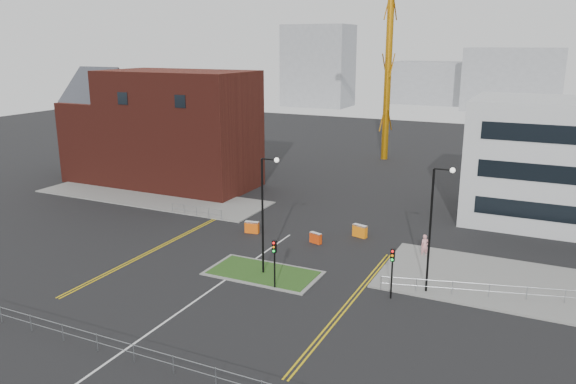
# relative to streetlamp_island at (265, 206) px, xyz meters

# --- Properties ---
(ground) EXTENTS (200.00, 200.00, 0.00)m
(ground) POSITION_rel_streetlamp_island_xyz_m (-2.22, -8.00, -5.41)
(ground) COLOR black
(ground) RESTS_ON ground
(pavement_left) EXTENTS (28.00, 8.00, 0.12)m
(pavement_left) POSITION_rel_streetlamp_island_xyz_m (-22.22, 14.00, -5.35)
(pavement_left) COLOR slate
(pavement_left) RESTS_ON ground
(pavement_right) EXTENTS (24.00, 10.00, 0.12)m
(pavement_right) POSITION_rel_streetlamp_island_xyz_m (19.78, 6.00, -5.35)
(pavement_right) COLOR slate
(pavement_right) RESTS_ON ground
(island_kerb) EXTENTS (8.60, 4.60, 0.08)m
(island_kerb) POSITION_rel_streetlamp_island_xyz_m (-0.22, 0.00, -5.37)
(island_kerb) COLOR slate
(island_kerb) RESTS_ON ground
(grass_island) EXTENTS (8.00, 4.00, 0.12)m
(grass_island) POSITION_rel_streetlamp_island_xyz_m (-0.22, 0.00, -5.35)
(grass_island) COLOR #214717
(grass_island) RESTS_ON ground
(brick_building) EXTENTS (24.20, 10.07, 14.24)m
(brick_building) POSITION_rel_streetlamp_island_xyz_m (-25.19, 20.00, 1.44)
(brick_building) COLOR #4E1A13
(brick_building) RESTS_ON ground
(streetlamp_island) EXTENTS (1.46, 0.36, 9.18)m
(streetlamp_island) POSITION_rel_streetlamp_island_xyz_m (0.00, 0.00, 0.00)
(streetlamp_island) COLOR black
(streetlamp_island) RESTS_ON ground
(streetlamp_right_near) EXTENTS (1.46, 0.36, 9.18)m
(streetlamp_right_near) POSITION_rel_streetlamp_island_xyz_m (12.00, 2.00, 0.00)
(streetlamp_right_near) COLOR black
(streetlamp_right_near) RESTS_ON ground
(traffic_light_island) EXTENTS (0.28, 0.33, 3.65)m
(traffic_light_island) POSITION_rel_streetlamp_island_xyz_m (1.78, -2.02, -2.85)
(traffic_light_island) COLOR black
(traffic_light_island) RESTS_ON ground
(traffic_light_right) EXTENTS (0.28, 0.33, 3.65)m
(traffic_light_right) POSITION_rel_streetlamp_island_xyz_m (9.78, -0.02, -2.85)
(traffic_light_right) COLOR black
(traffic_light_right) RESTS_ON ground
(railing_front) EXTENTS (24.05, 0.05, 1.10)m
(railing_front) POSITION_rel_streetlamp_island_xyz_m (-2.22, -14.00, -4.63)
(railing_front) COLOR gray
(railing_front) RESTS_ON ground
(railing_left) EXTENTS (6.05, 0.05, 1.10)m
(railing_left) POSITION_rel_streetlamp_island_xyz_m (-13.22, 10.00, -4.67)
(railing_left) COLOR gray
(railing_left) RESTS_ON ground
(railing_right) EXTENTS (19.05, 5.05, 1.10)m
(railing_right) POSITION_rel_streetlamp_island_xyz_m (18.28, 3.50, -4.63)
(railing_right) COLOR gray
(railing_right) RESTS_ON ground
(centre_line) EXTENTS (0.15, 30.00, 0.01)m
(centre_line) POSITION_rel_streetlamp_island_xyz_m (-2.22, -6.00, -5.41)
(centre_line) COLOR silver
(centre_line) RESTS_ON ground
(yellow_left_a) EXTENTS (0.12, 24.00, 0.01)m
(yellow_left_a) POSITION_rel_streetlamp_island_xyz_m (-11.22, 2.00, -5.41)
(yellow_left_a) COLOR gold
(yellow_left_a) RESTS_ON ground
(yellow_left_b) EXTENTS (0.12, 24.00, 0.01)m
(yellow_left_b) POSITION_rel_streetlamp_island_xyz_m (-10.92, 2.00, -5.41)
(yellow_left_b) COLOR gold
(yellow_left_b) RESTS_ON ground
(yellow_right_a) EXTENTS (0.12, 20.00, 0.01)m
(yellow_right_a) POSITION_rel_streetlamp_island_xyz_m (7.28, -2.00, -5.41)
(yellow_right_a) COLOR gold
(yellow_right_a) RESTS_ON ground
(yellow_right_b) EXTENTS (0.12, 20.00, 0.01)m
(yellow_right_b) POSITION_rel_streetlamp_island_xyz_m (7.58, -2.00, -5.41)
(yellow_right_b) COLOR gold
(yellow_right_b) RESTS_ON ground
(skyline_a) EXTENTS (18.00, 12.00, 22.00)m
(skyline_a) POSITION_rel_streetlamp_island_xyz_m (-42.22, 112.00, 5.59)
(skyline_a) COLOR gray
(skyline_a) RESTS_ON ground
(skyline_b) EXTENTS (24.00, 12.00, 16.00)m
(skyline_b) POSITION_rel_streetlamp_island_xyz_m (7.78, 122.00, 2.59)
(skyline_b) COLOR gray
(skyline_b) RESTS_ON ground
(skyline_d) EXTENTS (30.00, 12.00, 12.00)m
(skyline_d) POSITION_rel_streetlamp_island_xyz_m (-10.22, 132.00, 0.59)
(skyline_d) COLOR gray
(skyline_d) RESTS_ON ground
(pedestrian) EXTENTS (0.83, 0.77, 1.90)m
(pedestrian) POSITION_rel_streetlamp_island_xyz_m (10.17, 8.85, -4.46)
(pedestrian) COLOR pink
(pedestrian) RESTS_ON ground
(barrier_left) EXTENTS (1.36, 0.63, 1.10)m
(barrier_left) POSITION_rel_streetlamp_island_xyz_m (-5.65, 8.00, -4.82)
(barrier_left) COLOR #F95D0D
(barrier_left) RESTS_ON ground
(barrier_mid) EXTENTS (1.20, 0.72, 0.96)m
(barrier_mid) POSITION_rel_streetlamp_island_xyz_m (0.78, 8.00, -4.89)
(barrier_mid) COLOR #DE3D0C
(barrier_mid) RESTS_ON ground
(barrier_right) EXTENTS (1.44, 0.81, 1.15)m
(barrier_right) POSITION_rel_streetlamp_island_xyz_m (3.78, 11.24, -4.79)
(barrier_right) COLOR orange
(barrier_right) RESTS_ON ground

